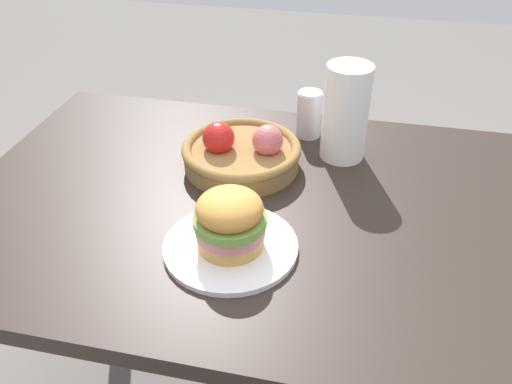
% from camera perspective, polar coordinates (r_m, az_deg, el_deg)
% --- Properties ---
extents(dining_table, '(1.40, 0.90, 0.75)m').
position_cam_1_polar(dining_table, '(1.24, 1.27, -4.87)').
color(dining_table, '#2D231E').
rests_on(dining_table, ground_plane).
extents(plate, '(0.27, 0.27, 0.01)m').
position_cam_1_polar(plate, '(1.05, -2.74, -5.89)').
color(plate, white).
rests_on(plate, dining_table).
extents(sandwich, '(0.14, 0.14, 0.12)m').
position_cam_1_polar(sandwich, '(1.01, -2.85, -3.05)').
color(sandwich, tan).
rests_on(sandwich, plate).
extents(soda_can, '(0.07, 0.07, 0.13)m').
position_cam_1_polar(soda_can, '(1.41, 5.77, 8.39)').
color(soda_can, silver).
rests_on(soda_can, dining_table).
extents(fruit_basket, '(0.29, 0.29, 0.12)m').
position_cam_1_polar(fruit_basket, '(1.28, -1.58, 4.33)').
color(fruit_basket, olive).
rests_on(fruit_basket, dining_table).
extents(paper_towel_roll, '(0.11, 0.11, 0.24)m').
position_cam_1_polar(paper_towel_roll, '(1.30, 9.68, 8.44)').
color(paper_towel_roll, white).
rests_on(paper_towel_roll, dining_table).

